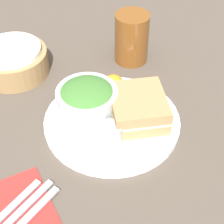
# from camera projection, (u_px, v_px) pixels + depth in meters

# --- Properties ---
(ground_plane) EXTENTS (4.00, 4.00, 0.00)m
(ground_plane) POSITION_uv_depth(u_px,v_px,m) (112.00, 124.00, 0.78)
(ground_plane) COLOR #4C4238
(plate) EXTENTS (0.28, 0.28, 0.01)m
(plate) POSITION_uv_depth(u_px,v_px,m) (112.00, 121.00, 0.77)
(plate) COLOR white
(plate) RESTS_ON ground_plane
(sandwich) EXTENTS (0.14, 0.15, 0.05)m
(sandwich) POSITION_uv_depth(u_px,v_px,m) (138.00, 108.00, 0.75)
(sandwich) COLOR #A37A4C
(sandwich) RESTS_ON plate
(salad_bowl) EXTENTS (0.13, 0.13, 0.07)m
(salad_bowl) POSITION_uv_depth(u_px,v_px,m) (87.00, 99.00, 0.76)
(salad_bowl) COLOR silver
(salad_bowl) RESTS_ON plate
(dressing_cup) EXTENTS (0.05, 0.05, 0.03)m
(dressing_cup) POSITION_uv_depth(u_px,v_px,m) (110.00, 133.00, 0.72)
(dressing_cup) COLOR #99999E
(dressing_cup) RESTS_ON plate
(orange_wedge) EXTENTS (0.05, 0.05, 0.05)m
(orange_wedge) POSITION_uv_depth(u_px,v_px,m) (113.00, 85.00, 0.81)
(orange_wedge) COLOR orange
(orange_wedge) RESTS_ON plate
(drink_glass) EXTENTS (0.08, 0.08, 0.12)m
(drink_glass) POSITION_uv_depth(u_px,v_px,m) (132.00, 38.00, 0.90)
(drink_glass) COLOR brown
(drink_glass) RESTS_ON ground_plane
(bread_basket) EXTENTS (0.16, 0.16, 0.07)m
(bread_basket) POSITION_uv_depth(u_px,v_px,m) (13.00, 61.00, 0.88)
(bread_basket) COLOR #997547
(bread_basket) RESTS_ON ground_plane
(napkin) EXTENTS (0.13, 0.17, 0.00)m
(napkin) POSITION_uv_depth(u_px,v_px,m) (16.00, 218.00, 0.62)
(napkin) COLOR #B22823
(napkin) RESTS_ON ground_plane
(fork) EXTENTS (0.15, 0.09, 0.01)m
(fork) POSITION_uv_depth(u_px,v_px,m) (23.00, 223.00, 0.61)
(fork) COLOR #B2B2B7
(fork) RESTS_ON napkin
(knife) EXTENTS (0.16, 0.09, 0.01)m
(knife) POSITION_uv_depth(u_px,v_px,m) (15.00, 217.00, 0.61)
(knife) COLOR #B2B2B7
(knife) RESTS_ON napkin
(spoon) EXTENTS (0.14, 0.08, 0.01)m
(spoon) POSITION_uv_depth(u_px,v_px,m) (8.00, 211.00, 0.62)
(spoon) COLOR #B2B2B7
(spoon) RESTS_ON napkin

